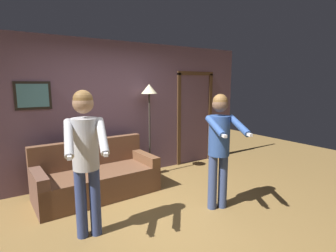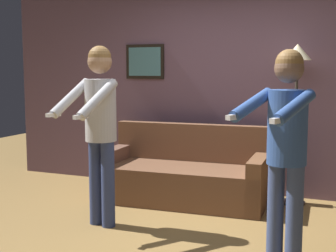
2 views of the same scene
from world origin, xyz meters
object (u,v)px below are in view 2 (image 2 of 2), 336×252
Objects in this scene: person_standing_right at (286,137)px; person_standing_left at (99,118)px; couch at (184,177)px; torchiere_lamp at (297,74)px.

person_standing_left is at bearing 170.62° from person_standing_right.
couch is 1.45m from person_standing_left.
couch is at bearing 68.36° from person_standing_left.
couch is at bearing -163.00° from torchiere_lamp.
torchiere_lamp is at bearing 17.00° from couch.
person_standing_right is at bearing -85.26° from torchiere_lamp.
torchiere_lamp is 1.03× the size of person_standing_left.
couch is 1.08× the size of torchiere_lamp.
person_standing_left reaches higher than couch.
person_standing_right is at bearing -46.84° from couch.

